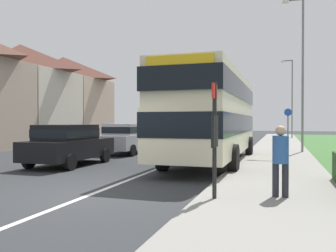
{
  "coord_description": "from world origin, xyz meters",
  "views": [
    {
      "loc": [
        4.35,
        -7.66,
        1.76
      ],
      "look_at": [
        0.64,
        3.86,
        1.6
      ],
      "focal_mm": 37.64,
      "sensor_mm": 36.0,
      "label": 1
    }
  ],
  "objects_px": {
    "parked_car_black": "(68,143)",
    "parked_car_silver": "(126,137)",
    "parked_car_grey": "(160,133)",
    "street_lamp_far": "(291,94)",
    "street_lamp_mid": "(301,66)",
    "bus_stop_sign": "(215,132)",
    "cycle_route_sign": "(288,127)",
    "double_decker_bus": "(212,112)",
    "pedestrian_at_stop": "(281,158)"
  },
  "relations": [
    {
      "from": "parked_car_silver",
      "to": "cycle_route_sign",
      "type": "height_order",
      "value": "cycle_route_sign"
    },
    {
      "from": "bus_stop_sign",
      "to": "cycle_route_sign",
      "type": "relative_size",
      "value": 1.03
    },
    {
      "from": "parked_car_black",
      "to": "pedestrian_at_stop",
      "type": "height_order",
      "value": "pedestrian_at_stop"
    },
    {
      "from": "parked_car_black",
      "to": "street_lamp_far",
      "type": "height_order",
      "value": "street_lamp_far"
    },
    {
      "from": "double_decker_bus",
      "to": "street_lamp_far",
      "type": "distance_m",
      "value": 22.53
    },
    {
      "from": "parked_car_black",
      "to": "street_lamp_mid",
      "type": "distance_m",
      "value": 12.83
    },
    {
      "from": "pedestrian_at_stop",
      "to": "cycle_route_sign",
      "type": "relative_size",
      "value": 0.66
    },
    {
      "from": "bus_stop_sign",
      "to": "double_decker_bus",
      "type": "bearing_deg",
      "value": 101.0
    },
    {
      "from": "double_decker_bus",
      "to": "bus_stop_sign",
      "type": "xyz_separation_m",
      "value": [
        1.41,
        -7.26,
        -0.6
      ]
    },
    {
      "from": "parked_car_black",
      "to": "bus_stop_sign",
      "type": "relative_size",
      "value": 1.62
    },
    {
      "from": "double_decker_bus",
      "to": "pedestrian_at_stop",
      "type": "bearing_deg",
      "value": -67.71
    },
    {
      "from": "parked_car_grey",
      "to": "pedestrian_at_stop",
      "type": "bearing_deg",
      "value": -61.81
    },
    {
      "from": "street_lamp_mid",
      "to": "parked_car_black",
      "type": "bearing_deg",
      "value": -137.77
    },
    {
      "from": "parked_car_silver",
      "to": "street_lamp_mid",
      "type": "distance_m",
      "value": 10.21
    },
    {
      "from": "parked_car_silver",
      "to": "street_lamp_far",
      "type": "xyz_separation_m",
      "value": [
        8.92,
        19.35,
        3.56
      ]
    },
    {
      "from": "parked_car_black",
      "to": "parked_car_silver",
      "type": "relative_size",
      "value": 1.03
    },
    {
      "from": "parked_car_grey",
      "to": "street_lamp_far",
      "type": "relative_size",
      "value": 0.55
    },
    {
      "from": "parked_car_black",
      "to": "street_lamp_mid",
      "type": "bearing_deg",
      "value": 42.23
    },
    {
      "from": "double_decker_bus",
      "to": "parked_car_black",
      "type": "relative_size",
      "value": 2.45
    },
    {
      "from": "pedestrian_at_stop",
      "to": "street_lamp_mid",
      "type": "relative_size",
      "value": 0.2
    },
    {
      "from": "double_decker_bus",
      "to": "street_lamp_mid",
      "type": "distance_m",
      "value": 7.25
    },
    {
      "from": "double_decker_bus",
      "to": "street_lamp_mid",
      "type": "relative_size",
      "value": 1.23
    },
    {
      "from": "double_decker_bus",
      "to": "street_lamp_mid",
      "type": "height_order",
      "value": "street_lamp_mid"
    },
    {
      "from": "pedestrian_at_stop",
      "to": "bus_stop_sign",
      "type": "distance_m",
      "value": 1.55
    },
    {
      "from": "parked_car_grey",
      "to": "cycle_route_sign",
      "type": "relative_size",
      "value": 1.7
    },
    {
      "from": "parked_car_black",
      "to": "bus_stop_sign",
      "type": "bearing_deg",
      "value": -34.81
    },
    {
      "from": "parked_car_silver",
      "to": "bus_stop_sign",
      "type": "distance_m",
      "value": 12.04
    },
    {
      "from": "parked_car_grey",
      "to": "pedestrian_at_stop",
      "type": "relative_size",
      "value": 2.56
    },
    {
      "from": "street_lamp_mid",
      "to": "street_lamp_far",
      "type": "bearing_deg",
      "value": 90.31
    },
    {
      "from": "double_decker_bus",
      "to": "parked_car_silver",
      "type": "relative_size",
      "value": 2.54
    },
    {
      "from": "double_decker_bus",
      "to": "pedestrian_at_stop",
      "type": "distance_m",
      "value": 7.34
    },
    {
      "from": "parked_car_black",
      "to": "parked_car_silver",
      "type": "height_order",
      "value": "parked_car_silver"
    },
    {
      "from": "parked_car_grey",
      "to": "bus_stop_sign",
      "type": "distance_m",
      "value": 16.5
    },
    {
      "from": "double_decker_bus",
      "to": "cycle_route_sign",
      "type": "distance_m",
      "value": 8.02
    },
    {
      "from": "parked_car_black",
      "to": "double_decker_bus",
      "type": "bearing_deg",
      "value": 26.11
    },
    {
      "from": "pedestrian_at_stop",
      "to": "parked_car_black",
      "type": "bearing_deg",
      "value": 152.95
    },
    {
      "from": "cycle_route_sign",
      "to": "street_lamp_far",
      "type": "xyz_separation_m",
      "value": [
        0.53,
        14.76,
        3.03
      ]
    },
    {
      "from": "bus_stop_sign",
      "to": "cycle_route_sign",
      "type": "distance_m",
      "value": 14.71
    },
    {
      "from": "pedestrian_at_stop",
      "to": "street_lamp_mid",
      "type": "height_order",
      "value": "street_lamp_mid"
    },
    {
      "from": "double_decker_bus",
      "to": "bus_stop_sign",
      "type": "height_order",
      "value": "double_decker_bus"
    },
    {
      "from": "parked_car_silver",
      "to": "bus_stop_sign",
      "type": "height_order",
      "value": "bus_stop_sign"
    },
    {
      "from": "parked_car_silver",
      "to": "street_lamp_far",
      "type": "bearing_deg",
      "value": 65.26
    },
    {
      "from": "parked_car_grey",
      "to": "street_lamp_mid",
      "type": "bearing_deg",
      "value": -14.43
    },
    {
      "from": "bus_stop_sign",
      "to": "street_lamp_far",
      "type": "relative_size",
      "value": 0.33
    },
    {
      "from": "double_decker_bus",
      "to": "pedestrian_at_stop",
      "type": "relative_size",
      "value": 6.19
    },
    {
      "from": "double_decker_bus",
      "to": "cycle_route_sign",
      "type": "bearing_deg",
      "value": 66.85
    },
    {
      "from": "cycle_route_sign",
      "to": "street_lamp_mid",
      "type": "xyz_separation_m",
      "value": [
        0.62,
        -1.72,
        3.33
      ]
    },
    {
      "from": "parked_car_black",
      "to": "pedestrian_at_stop",
      "type": "distance_m",
      "value": 9.04
    },
    {
      "from": "pedestrian_at_stop",
      "to": "street_lamp_mid",
      "type": "bearing_deg",
      "value": 85.32
    },
    {
      "from": "street_lamp_far",
      "to": "pedestrian_at_stop",
      "type": "bearing_deg",
      "value": -91.83
    }
  ]
}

